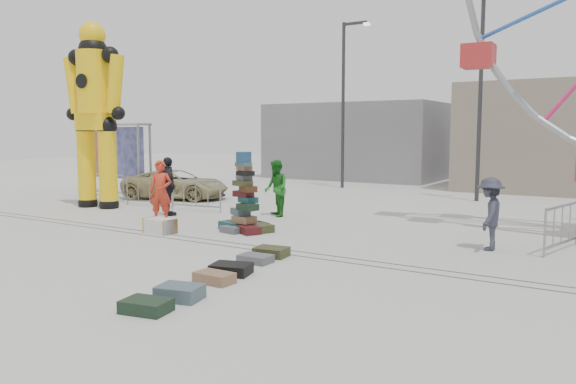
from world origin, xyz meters
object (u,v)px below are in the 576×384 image
Objects in this scene: lamp_post_right at (483,87)px; banner_scaffold at (114,141)px; barricade_dummy_c at (196,195)px; pedestrian_black at (168,186)px; pedestrian_red at (161,192)px; crash_test_dummy at (95,108)px; barricade_dummy_a at (108,187)px; pedestrian_green at (276,188)px; barricade_wheel_front at (562,227)px; barricade_dummy_b at (150,191)px; suitcase_tower at (245,209)px; pedestrian_grey at (490,214)px; parked_suv at (176,184)px; steamer_trunk at (160,226)px; lamp_post_left at (345,96)px.

lamp_post_right reaches higher than banner_scaffold.
pedestrian_black is (-0.02, -1.31, 0.41)m from barricade_dummy_c.
pedestrian_red is (-6.85, -10.67, -3.53)m from lamp_post_right.
pedestrian_red is (7.45, -4.67, -1.39)m from banner_scaffold.
barricade_dummy_a is at bearing 123.04° from crash_test_dummy.
lamp_post_right is at bearing -103.09° from pedestrian_black.
pedestrian_green is (3.09, 0.41, 0.38)m from barricade_dummy_c.
barricade_dummy_b is at bearing 100.54° from barricade_wheel_front.
pedestrian_grey is (6.33, 0.97, 0.24)m from suitcase_tower.
barricade_dummy_a is 2.68m from parked_suv.
suitcase_tower reaches higher than barricade_dummy_b.
suitcase_tower is at bearing -33.01° from barricade_dummy_b.
lamp_post_right is 10.45m from pedestrian_grey.
barricade_dummy_b is (4.24, -2.03, -1.79)m from banner_scaffold.
steamer_trunk is 1.96m from pedestrian_red.
parked_suv is (-3.07, 2.27, 0.05)m from barricade_dummy_c.
lamp_post_left is at bearing -145.45° from pedestrian_grey.
lamp_post_left is 1.86× the size of parked_suv.
barricade_dummy_a is at bearing -101.66° from pedestrian_grey.
barricade_wheel_front is 1.17× the size of pedestrian_grey.
parked_suv is at bearing -154.46° from pedestrian_green.
barricade_dummy_c is at bearing 11.06° from crash_test_dummy.
crash_test_dummy reaches higher than parked_suv.
barricade_dummy_b is 1.00× the size of barricade_dummy_c.
barricade_dummy_b is at bearing 169.22° from barricade_dummy_c.
pedestrian_green is 1.09× the size of pedestrian_grey.
parked_suv is (3.54, 0.12, -1.74)m from banner_scaffold.
crash_test_dummy is 3.42× the size of barricade_wheel_front.
barricade_dummy_a reaches higher than steamer_trunk.
lamp_post_left is at bearing 61.73° from crash_test_dummy.
lamp_post_left is 15.78m from barricade_wheel_front.
banner_scaffold is 2.17× the size of barricade_wheel_front.
suitcase_tower is at bearing -75.78° from lamp_post_left.
lamp_post_right reaches higher than barricade_dummy_a.
suitcase_tower is at bearing -11.94° from barricade_dummy_a.
pedestrian_red is (3.21, -2.64, 0.40)m from barricade_dummy_b.
barricade_wheel_front is 8.59m from pedestrian_green.
banner_scaffold is 2.25× the size of pedestrian_black.
barricade_wheel_front is (9.52, 3.29, 0.35)m from steamer_trunk.
crash_test_dummy is 3.54× the size of pedestrian_black.
barricade_dummy_c is 1.38m from pedestrian_black.
parked_suv is (-3.77, -7.88, -3.88)m from lamp_post_left.
banner_scaffold is 7.57m from pedestrian_black.
suitcase_tower reaches higher than parked_suv.
pedestrian_green reaches higher than barricade_dummy_c.
lamp_post_left is 12.19m from crash_test_dummy.
crash_test_dummy is (-11.32, -9.36, -0.88)m from lamp_post_right.
crash_test_dummy is at bearing 159.38° from steamer_trunk.
suitcase_tower is 1.10× the size of barricade_wheel_front.
parked_suv is at bearing 73.59° from crash_test_dummy.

